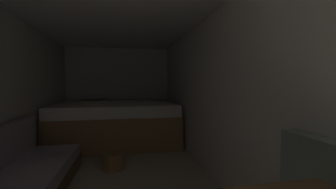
{
  "coord_description": "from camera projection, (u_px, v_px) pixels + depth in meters",
  "views": [
    {
      "loc": [
        0.18,
        -0.53,
        1.17
      ],
      "look_at": [
        0.77,
        2.41,
        1.03
      ],
      "focal_mm": 22.53,
      "sensor_mm": 36.0,
      "label": 1
    }
  ],
  "objects": [
    {
      "name": "ceiling_slab",
      "position": [
        109.0,
        5.0,
        2.41
      ],
      "size": [
        2.55,
        5.57,
        0.05
      ],
      "primitive_type": "cube",
      "color": "white",
      "rests_on": "wall_left"
    },
    {
      "name": "wall_right",
      "position": [
        211.0,
        95.0,
        2.71
      ],
      "size": [
        0.05,
        5.57,
        2.06
      ],
      "primitive_type": "cube",
      "color": "silver",
      "rests_on": "ground"
    },
    {
      "name": "ground_plane",
      "position": [
        112.0,
        183.0,
        2.51
      ],
      "size": [
        7.57,
        7.57,
        0.0
      ],
      "primitive_type": "plane",
      "color": "#B2A893"
    },
    {
      "name": "wall_back",
      "position": [
        119.0,
        90.0,
        5.22
      ],
      "size": [
        2.55,
        0.05,
        2.06
      ],
      "primitive_type": "cube",
      "color": "silver",
      "rests_on": "ground"
    },
    {
      "name": "bed",
      "position": [
        117.0,
        122.0,
        4.32
      ],
      "size": [
        2.33,
        1.75,
        0.94
      ],
      "color": "#9E7247",
      "rests_on": "ground"
    },
    {
      "name": "wicker_basket",
      "position": [
        114.0,
        161.0,
        2.93
      ],
      "size": [
        0.31,
        0.31,
        0.22
      ],
      "color": "olive",
      "rests_on": "ground"
    }
  ]
}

